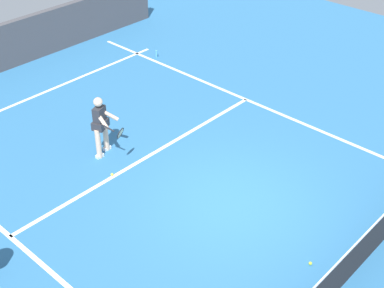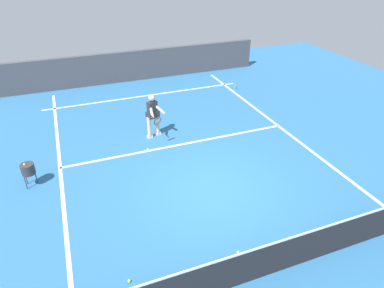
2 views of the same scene
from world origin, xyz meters
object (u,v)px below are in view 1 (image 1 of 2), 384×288
(tennis_player, at_px, (101,124))
(tennis_ball_mid, at_px, (112,174))
(tennis_ball_near, at_px, (310,263))
(water_bottle, at_px, (156,54))

(tennis_player, distance_m, tennis_ball_mid, 1.24)
(tennis_ball_mid, bearing_deg, tennis_ball_near, 98.50)
(tennis_player, height_order, water_bottle, tennis_player)
(tennis_ball_mid, distance_m, water_bottle, 6.48)
(tennis_ball_mid, xyz_separation_m, water_bottle, (-5.20, -3.87, 0.09))
(tennis_ball_near, height_order, tennis_ball_mid, same)
(tennis_player, bearing_deg, water_bottle, -147.25)
(tennis_player, relative_size, water_bottle, 6.46)
(tennis_ball_near, xyz_separation_m, tennis_ball_mid, (0.73, -4.90, 0.00))
(tennis_ball_mid, bearing_deg, water_bottle, -143.29)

